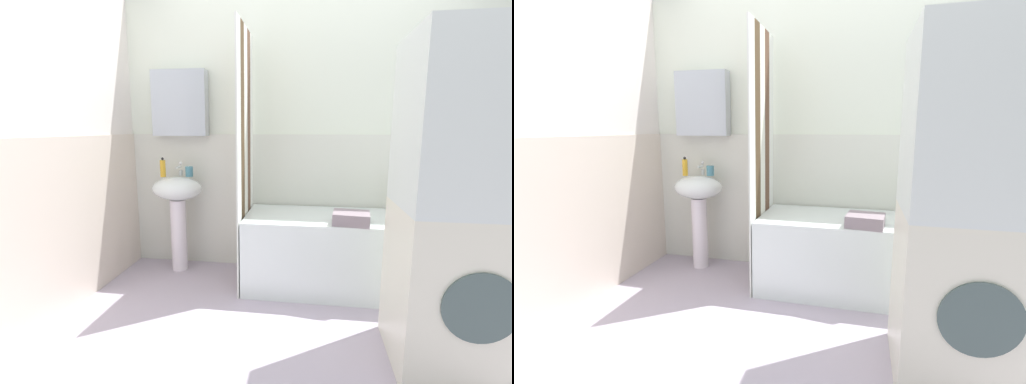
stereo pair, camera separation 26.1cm
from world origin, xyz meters
TOP-DOWN VIEW (x-y plane):
  - ground_plane at (0.00, 0.00)m, footprint 4.80×5.60m
  - wall_back_tiled at (-0.06, 1.26)m, footprint 3.60×0.18m
  - wall_left_tiled at (-1.57, 0.34)m, footprint 0.07×1.81m
  - sink at (-1.06, 1.03)m, footprint 0.44×0.34m
  - faucet at (-1.06, 1.11)m, footprint 0.03×0.12m
  - soap_dispenser at (-1.18, 1.03)m, footprint 0.05×0.05m
  - toothbrush_cup at (-0.96, 1.09)m, footprint 0.07×0.07m
  - bathtub at (0.36, 0.89)m, footprint 1.54×0.67m
  - shower_curtain at (-0.43, 0.89)m, footprint 0.01×0.67m
  - conditioner_bottle at (1.03, 1.16)m, footprint 0.06×0.06m
  - shampoo_bottle at (0.91, 1.16)m, footprint 0.06×0.06m
  - body_wash_bottle at (0.79, 1.15)m, footprint 0.06×0.06m
  - towel_folded at (0.38, 0.67)m, footprint 0.28×0.25m
  - washer_dryer_stack at (0.84, 0.02)m, footprint 0.61×0.60m

SIDE VIEW (x-z plane):
  - ground_plane at x=0.00m, z-range -0.04..0.00m
  - bathtub at x=0.36m, z-range 0.00..0.58m
  - sink at x=-1.06m, z-range 0.20..1.03m
  - towel_folded at x=0.38m, z-range 0.58..0.66m
  - shampoo_bottle at x=0.91m, z-range 0.57..0.75m
  - conditioner_bottle at x=1.03m, z-range 0.57..0.80m
  - body_wash_bottle at x=0.79m, z-range 0.57..0.80m
  - washer_dryer_stack at x=0.84m, z-range 0.00..1.71m
  - toothbrush_cup at x=-0.96m, z-range 0.84..0.93m
  - faucet at x=-1.06m, z-range 0.84..0.96m
  - soap_dispenser at x=-1.18m, z-range 0.83..1.00m
  - shower_curtain at x=-0.43m, z-range 0.00..2.00m
  - wall_left_tiled at x=-1.57m, z-range -0.08..2.32m
  - wall_back_tiled at x=-0.06m, z-range -0.06..2.34m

